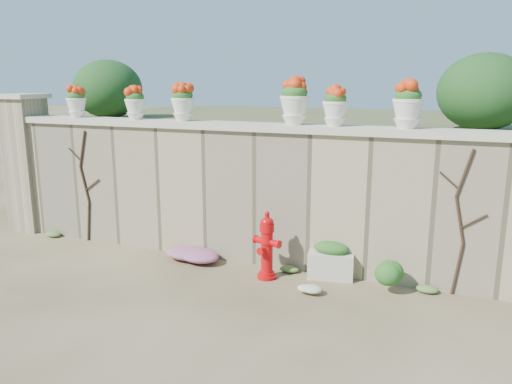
% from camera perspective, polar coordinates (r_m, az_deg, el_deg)
% --- Properties ---
extents(ground, '(80.00, 80.00, 0.00)m').
position_cam_1_polar(ground, '(6.46, -9.25, -12.35)').
color(ground, '#4F3E27').
rests_on(ground, ground).
extents(stone_wall, '(8.00, 0.40, 2.00)m').
position_cam_1_polar(stone_wall, '(7.65, -2.50, -0.32)').
color(stone_wall, '#968964').
rests_on(stone_wall, ground).
extents(wall_cap, '(8.10, 0.52, 0.10)m').
position_cam_1_polar(wall_cap, '(7.48, -2.58, 7.54)').
color(wall_cap, beige).
rests_on(wall_cap, stone_wall).
extents(gate_pillar, '(0.72, 0.72, 2.48)m').
position_cam_1_polar(gate_pillar, '(10.04, -24.62, 3.15)').
color(gate_pillar, '#968964').
rests_on(gate_pillar, ground).
extents(raised_fill, '(9.00, 6.00, 2.00)m').
position_cam_1_polar(raised_fill, '(10.58, 4.75, 3.28)').
color(raised_fill, '#384C23').
rests_on(raised_fill, ground).
extents(back_shrub_left, '(1.30, 1.30, 1.10)m').
position_cam_1_polar(back_shrub_left, '(10.17, -16.55, 11.21)').
color(back_shrub_left, '#143814').
rests_on(back_shrub_left, raised_fill).
extents(back_shrub_right, '(1.30, 1.30, 1.10)m').
position_cam_1_polar(back_shrub_right, '(7.97, 24.62, 10.35)').
color(back_shrub_right, '#143814').
rests_on(back_shrub_right, raised_fill).
extents(vine_left, '(0.60, 0.04, 1.91)m').
position_cam_1_polar(vine_left, '(8.91, -18.94, 0.80)').
color(vine_left, black).
rests_on(vine_left, ground).
extents(vine_right, '(0.60, 0.04, 1.91)m').
position_cam_1_polar(vine_right, '(6.77, 22.35, -3.07)').
color(vine_right, black).
rests_on(vine_right, ground).
extents(fire_hydrant, '(0.42, 0.30, 0.96)m').
position_cam_1_polar(fire_hydrant, '(6.94, 1.24, -6.09)').
color(fire_hydrant, '#C3070B').
rests_on(fire_hydrant, ground).
extents(planter_box, '(0.68, 0.47, 0.52)m').
position_cam_1_polar(planter_box, '(7.13, 8.55, -7.77)').
color(planter_box, beige).
rests_on(planter_box, ground).
extents(green_shrub, '(0.66, 0.60, 0.63)m').
position_cam_1_polar(green_shrub, '(6.73, 14.17, -8.63)').
color(green_shrub, '#1E5119').
rests_on(green_shrub, ground).
extents(magenta_clump, '(0.94, 0.63, 0.25)m').
position_cam_1_polar(magenta_clump, '(7.75, -7.49, -6.99)').
color(magenta_clump, '#D22AA8').
rests_on(magenta_clump, ground).
extents(white_flowers, '(0.46, 0.37, 0.17)m').
position_cam_1_polar(white_flowers, '(6.58, 5.56, -10.97)').
color(white_flowers, white).
rests_on(white_flowers, ground).
extents(urn_pot_0, '(0.33, 0.33, 0.52)m').
position_cam_1_polar(urn_pot_0, '(9.08, -19.85, 9.66)').
color(urn_pot_0, silver).
rests_on(urn_pot_0, wall_cap).
extents(urn_pot_1, '(0.33, 0.33, 0.52)m').
position_cam_1_polar(urn_pot_1, '(8.33, -13.64, 9.85)').
color(urn_pot_1, silver).
rests_on(urn_pot_1, wall_cap).
extents(urn_pot_2, '(0.36, 0.36, 0.57)m').
position_cam_1_polar(urn_pot_2, '(7.86, -8.37, 10.08)').
color(urn_pot_2, silver).
rests_on(urn_pot_2, wall_cap).
extents(urn_pot_3, '(0.41, 0.41, 0.65)m').
position_cam_1_polar(urn_pot_3, '(7.11, 4.44, 10.25)').
color(urn_pot_3, silver).
rests_on(urn_pot_3, wall_cap).
extents(urn_pot_4, '(0.35, 0.35, 0.54)m').
position_cam_1_polar(urn_pot_4, '(6.96, 9.04, 9.65)').
color(urn_pot_4, silver).
rests_on(urn_pot_4, wall_cap).
extents(urn_pot_5, '(0.39, 0.39, 0.62)m').
position_cam_1_polar(urn_pot_5, '(6.80, 16.95, 9.50)').
color(urn_pot_5, silver).
rests_on(urn_pot_5, wall_cap).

